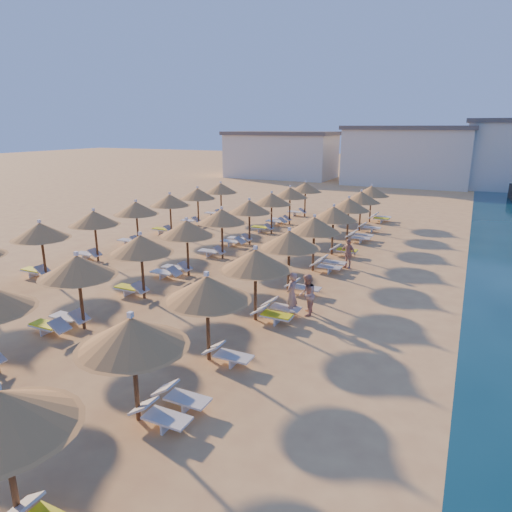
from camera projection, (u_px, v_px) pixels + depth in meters
The scene contains 9 objects.
ground at pixel (195, 308), 18.83m from camera, with size 220.00×220.00×0.00m, color #E5AE64.
hotel_blocks at pixel (408, 155), 58.14m from camera, with size 47.54×9.74×8.10m.
parasol_row_east at pixel (289, 241), 20.01m from camera, with size 2.78×37.40×2.96m.
parasol_row_west at pixel (187, 229), 22.23m from camera, with size 2.78×37.40×2.96m.
parasol_row_inland at pixel (116, 214), 26.20m from camera, with size 2.78×27.01×2.96m.
loungers at pixel (207, 270), 22.63m from camera, with size 14.33×36.11×0.66m.
beachgoer_a at pixel (292, 294), 17.82m from camera, with size 0.65×0.42×1.77m, color tan.
beachgoer_c at pixel (348, 253), 23.94m from camera, with size 0.92×0.38×1.57m, color tan.
beachgoer_b at pixel (307, 295), 17.92m from camera, with size 0.81×0.63×1.67m, color tan.
Camera 1 is at (9.81, -14.74, 7.21)m, focal length 32.00 mm.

